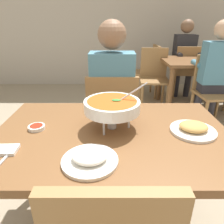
% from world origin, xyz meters
% --- Properties ---
extents(cafe_rear_partition, '(10.00, 0.10, 3.00)m').
position_xyz_m(cafe_rear_partition, '(0.00, 3.50, 1.50)').
color(cafe_rear_partition, '#BCB2A3').
rests_on(cafe_rear_partition, ground_plane).
extents(dining_table_main, '(1.27, 0.84, 0.75)m').
position_xyz_m(dining_table_main, '(0.00, 0.00, 0.64)').
color(dining_table_main, brown).
rests_on(dining_table_main, ground_plane).
extents(chair_diner_main, '(0.44, 0.44, 0.90)m').
position_xyz_m(chair_diner_main, '(-0.00, 0.70, 0.51)').
color(chair_diner_main, olive).
rests_on(chair_diner_main, ground_plane).
extents(diner_main, '(0.40, 0.45, 1.31)m').
position_xyz_m(diner_main, '(0.00, 0.74, 0.75)').
color(diner_main, '#2D2D38').
rests_on(diner_main, ground_plane).
extents(curry_bowl, '(0.33, 0.30, 0.26)m').
position_xyz_m(curry_bowl, '(0.00, 0.05, 0.88)').
color(curry_bowl, silver).
rests_on(curry_bowl, dining_table_main).
extents(rice_plate, '(0.24, 0.24, 0.06)m').
position_xyz_m(rice_plate, '(-0.09, -0.26, 0.77)').
color(rice_plate, white).
rests_on(rice_plate, dining_table_main).
extents(appetizer_plate, '(0.24, 0.24, 0.06)m').
position_xyz_m(appetizer_plate, '(0.43, 0.00, 0.77)').
color(appetizer_plate, white).
rests_on(appetizer_plate, dining_table_main).
extents(sauce_dish, '(0.09, 0.09, 0.02)m').
position_xyz_m(sauce_dish, '(-0.41, 0.03, 0.76)').
color(sauce_dish, white).
rests_on(sauce_dish, dining_table_main).
extents(napkin_folded, '(0.12, 0.08, 0.02)m').
position_xyz_m(napkin_folded, '(-0.49, -0.18, 0.76)').
color(napkin_folded, white).
rests_on(napkin_folded, dining_table_main).
extents(spoon_utensil, '(0.03, 0.17, 0.01)m').
position_xyz_m(spoon_utensil, '(-0.46, -0.23, 0.76)').
color(spoon_utensil, silver).
rests_on(spoon_utensil, dining_table_main).
extents(dining_table_far, '(1.00, 0.80, 0.75)m').
position_xyz_m(dining_table_far, '(1.26, 2.16, 0.62)').
color(dining_table_far, brown).
rests_on(dining_table_far, ground_plane).
extents(chair_bg_left, '(0.47, 0.47, 0.90)m').
position_xyz_m(chair_bg_left, '(1.29, 2.63, 0.51)').
color(chair_bg_left, olive).
rests_on(chair_bg_left, ground_plane).
extents(chair_bg_middle, '(0.48, 0.48, 0.90)m').
position_xyz_m(chair_bg_middle, '(1.30, 1.61, 0.51)').
color(chair_bg_middle, olive).
rests_on(chair_bg_middle, ground_plane).
extents(chair_bg_corner, '(0.46, 0.46, 0.90)m').
position_xyz_m(chair_bg_corner, '(0.66, 2.71, 0.51)').
color(chair_bg_corner, olive).
rests_on(chair_bg_corner, ground_plane).
extents(chair_bg_window, '(0.47, 0.47, 0.90)m').
position_xyz_m(chair_bg_window, '(0.66, 2.27, 0.51)').
color(chair_bg_window, olive).
rests_on(chair_bg_window, ground_plane).
extents(patron_bg_left, '(0.40, 0.45, 1.31)m').
position_xyz_m(patron_bg_left, '(1.27, 2.75, 0.75)').
color(patron_bg_left, '#2D2D38').
rests_on(patron_bg_left, ground_plane).
extents(patron_bg_middle, '(0.40, 0.45, 1.31)m').
position_xyz_m(patron_bg_middle, '(1.28, 1.61, 0.75)').
color(patron_bg_middle, '#2D2D38').
rests_on(patron_bg_middle, ground_plane).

